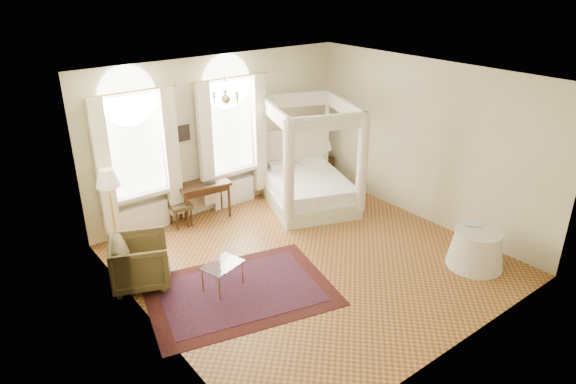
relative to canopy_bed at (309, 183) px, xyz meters
name	(u,v)px	position (x,y,z in m)	size (l,w,h in m)	color
ground	(311,260)	(-1.50, -1.85, -0.53)	(6.00, 6.00, 0.00)	#B06A33
room_walls	(313,158)	(-1.50, -1.85, 1.45)	(6.00, 6.00, 6.00)	beige
window_left	(138,163)	(-3.40, 1.03, 0.96)	(1.62, 0.27, 3.29)	white
window_right	(232,141)	(-1.30, 1.03, 0.96)	(1.62, 0.27, 3.29)	white
chandelier	(226,97)	(-2.40, -0.65, 2.38)	(0.51, 0.45, 0.50)	#B0933A
wall_pictures	(224,123)	(-1.42, 1.12, 1.36)	(2.54, 0.03, 0.39)	black
canopy_bed	(309,183)	(0.00, 0.00, 0.00)	(2.34, 2.58, 2.32)	beige
nightstand	(322,170)	(1.15, 0.85, -0.22)	(0.44, 0.39, 0.62)	#3B2310
nightstand_lamp	(326,146)	(1.26, 0.86, 0.36)	(0.28, 0.28, 0.40)	#B0933A
writing_desk	(204,188)	(-2.14, 0.85, 0.15)	(1.12, 0.67, 0.79)	#3B2310
laptop	(208,182)	(-2.04, 0.83, 0.28)	(0.32, 0.20, 0.03)	black
stool	(180,208)	(-2.70, 0.85, -0.13)	(0.44, 0.44, 0.48)	#41371B
armchair	(141,262)	(-4.20, -0.67, -0.11)	(0.90, 0.93, 0.84)	#4C3F20
coffee_table	(222,266)	(-3.20, -1.60, -0.12)	(0.76, 0.63, 0.45)	silver
floor_lamp	(108,183)	(-4.16, 0.55, 0.90)	(0.43, 0.43, 1.67)	#B0933A
oriental_rug	(240,291)	(-3.05, -1.88, -0.52)	(3.39, 2.78, 0.01)	#421510
side_table	(476,249)	(0.71, -3.75, -0.20)	(0.99, 0.99, 0.68)	beige
book	(473,227)	(0.76, -3.60, 0.16)	(0.20, 0.27, 0.03)	black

